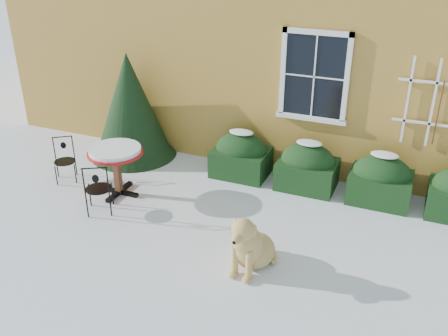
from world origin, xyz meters
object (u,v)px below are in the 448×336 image
at_px(evergreen_shrub, 131,116).
at_px(bistro_table, 116,156).
at_px(dog, 250,246).
at_px(patio_chair_far, 65,159).
at_px(patio_chair_near, 98,188).

distance_m(evergreen_shrub, bistro_table, 1.69).
height_order(evergreen_shrub, bistro_table, evergreen_shrub).
bearing_deg(bistro_table, dog, -21.16).
bearing_deg(patio_chair_far, evergreen_shrub, 32.15).
bearing_deg(dog, evergreen_shrub, 149.97).
bearing_deg(bistro_table, patio_chair_near, -83.94).
bearing_deg(evergreen_shrub, bistro_table, -67.10).
relative_size(evergreen_shrub, dog, 2.10).
distance_m(bistro_table, dog, 3.16).
bearing_deg(dog, patio_chair_far, 170.44).
distance_m(evergreen_shrub, dog, 4.50).
distance_m(bistro_table, patio_chair_far, 1.28).
height_order(bistro_table, dog, dog).
distance_m(evergreen_shrub, patio_chair_far, 1.64).
distance_m(evergreen_shrub, patio_chair_near, 2.37).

